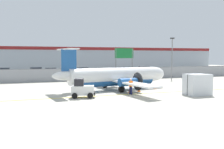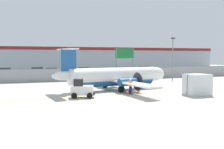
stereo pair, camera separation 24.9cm
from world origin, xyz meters
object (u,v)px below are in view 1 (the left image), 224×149
parked_car_0 (3,72)px  baggage_tug (82,89)px  parked_car_4 (105,72)px  commuter_airplane (117,77)px  parked_car_1 (35,71)px  cargo_container (197,84)px  traffic_cone_near_left (139,89)px  traffic_cone_far_left (155,86)px  parked_car_6 (143,70)px  parked_car_5 (129,71)px  ground_crew_worker (131,86)px  parked_car_2 (52,72)px  traffic_cone_near_right (150,85)px  apron_light_pole (172,55)px  highway_sign (124,56)px  parked_car_3 (82,71)px  traffic_cone_far_right (130,90)px

parked_car_0 → baggage_tug: bearing=111.0°
parked_car_0 → parked_car_4: same height
commuter_airplane → parked_car_4: (4.53, 18.89, -0.71)m
parked_car_0 → parked_car_1: same height
cargo_container → parked_car_1: (-15.19, 33.70, -0.21)m
traffic_cone_near_left → traffic_cone_far_left: same height
commuter_airplane → traffic_cone_far_left: size_ratio=25.10×
parked_car_6 → baggage_tug: bearing=57.3°
parked_car_5 → traffic_cone_near_left: bearing=71.0°
baggage_tug → traffic_cone_far_left: bearing=34.0°
ground_crew_worker → parked_car_2: bearing=-107.3°
parked_car_0 → parked_car_4: (19.35, -7.78, 0.00)m
traffic_cone_near_right → parked_car_4: (-0.49, 18.06, 0.58)m
traffic_cone_near_left → parked_car_4: (2.64, 21.23, 0.58)m
apron_light_pole → parked_car_4: bearing=133.7°
highway_sign → apron_light_pole: bearing=-32.2°
parked_car_3 → highway_sign: (5.68, -9.73, 3.24)m
parked_car_3 → highway_sign: highway_sign is taller
baggage_tug → traffic_cone_far_right: bearing=28.1°
traffic_cone_near_left → parked_car_4: bearing=82.9°
commuter_airplane → apron_light_pole: apron_light_pole is taller
parked_car_1 → traffic_cone_near_left: bearing=102.8°
commuter_airplane → highway_sign: (6.53, 13.82, 2.54)m
ground_crew_worker → highway_sign: bearing=-138.5°
ground_crew_worker → cargo_container: cargo_container is taller
traffic_cone_near_right → traffic_cone_far_right: 5.96m
traffic_cone_far_right → parked_car_6: (14.78, 26.51, 0.58)m
baggage_tug → apron_light_pole: bearing=51.0°
parked_car_3 → parked_car_5: same height
parked_car_4 → apron_light_pole: size_ratio=0.60×
parked_car_1 → parked_car_4: (13.03, -8.29, 0.00)m
parked_car_2 → parked_car_3: (6.32, -0.12, 0.00)m
baggage_tug → cargo_container: 12.10m
traffic_cone_near_right → parked_car_3: (-4.17, 22.72, 0.58)m
cargo_container → parked_car_6: (8.54, 30.04, -0.21)m
baggage_tug → parked_car_2: baggage_tug is taller
parked_car_4 → parked_car_0: bearing=-26.9°
parked_car_4 → traffic_cone_far_left: bearing=85.7°
cargo_container → highway_sign: bearing=91.9°
ground_crew_worker → traffic_cone_near_left: bearing=-165.8°
commuter_airplane → ground_crew_worker: size_ratio=9.45×
parked_car_4 → parked_car_1: bearing=-37.5°
traffic_cone_far_left → parked_car_1: size_ratio=0.15×
parked_car_3 → parked_car_6: 14.38m
traffic_cone_near_right → parked_car_4: size_ratio=0.15×
parked_car_1 → parked_car_0: bearing=-2.0°
traffic_cone_far_left → apron_light_pole: apron_light_pole is taller
parked_car_1 → traffic_cone_far_right: bearing=99.9°
ground_crew_worker → apron_light_pole: 19.24m
parked_car_3 → traffic_cone_near_left: bearing=93.1°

